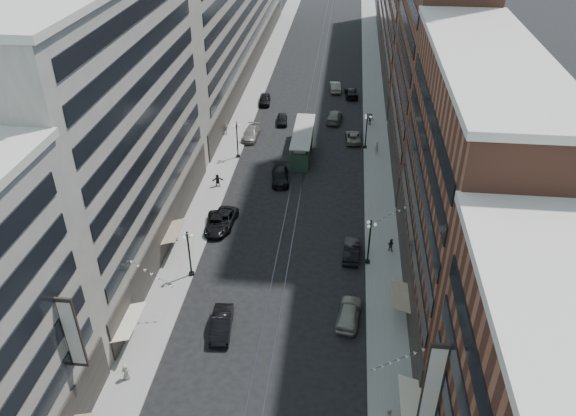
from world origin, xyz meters
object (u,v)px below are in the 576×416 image
at_px(car_10, 351,250).
at_px(pedestrian_2, 175,235).
at_px(car_7, 224,220).
at_px(pedestrian_6, 226,129).
at_px(lamppost_sw_mid, 237,139).
at_px(car_4, 349,313).
at_px(car_2, 217,224).
at_px(car_11, 353,137).
at_px(pedestrian_7, 391,245).
at_px(car_8, 251,134).
at_px(lamppost_se_mid, 366,130).
at_px(car_9, 265,99).
at_px(pedestrian_9, 370,119).
at_px(car_extra_0, 280,176).
at_px(car_5, 222,324).
at_px(car_12, 351,92).
at_px(car_extra_1, 334,116).
at_px(lamppost_se_far, 369,240).
at_px(car_13, 282,119).
at_px(pedestrian_5, 218,180).
at_px(car_14, 335,87).
at_px(streetcar, 303,143).
at_px(lamppost_sw_far, 189,252).
at_px(pedestrian_1, 126,372).
at_px(pedestrian_8, 377,148).

bearing_deg(car_10, pedestrian_2, 1.52).
height_order(car_7, pedestrian_6, pedestrian_6).
bearing_deg(lamppost_sw_mid, car_10, -52.62).
bearing_deg(car_4, car_2, -33.63).
height_order(car_11, pedestrian_7, pedestrian_7).
bearing_deg(car_8, lamppost_sw_mid, -94.68).
xyz_separation_m(lamppost_se_mid, car_9, (-17.48, 15.97, -2.29)).
xyz_separation_m(pedestrian_9, car_extra_0, (-12.35, -19.72, -0.30)).
height_order(car_5, car_12, car_5).
relative_size(pedestrian_7, car_extra_0, 0.28).
bearing_deg(car_12, car_extra_1, 71.50).
bearing_deg(pedestrian_2, lamppost_se_far, 3.60).
height_order(car_4, car_5, car_4).
bearing_deg(car_13, pedestrian_5, -112.08).
distance_m(car_2, car_14, 48.37).
bearing_deg(car_extra_1, car_2, 74.62).
height_order(car_extra_0, car_extra_1, car_extra_0).
xyz_separation_m(car_4, car_8, (-15.73, 38.58, -0.07)).
bearing_deg(car_14, car_4, 87.29).
bearing_deg(car_7, streetcar, 73.50).
xyz_separation_m(pedestrian_7, car_extra_0, (-14.05, 14.37, -0.11)).
bearing_deg(lamppost_se_far, lamppost_sw_far, -167.74).
height_order(lamppost_sw_far, pedestrian_9, lamppost_sw_far).
bearing_deg(pedestrian_9, car_12, 84.23).
bearing_deg(car_extra_1, lamppost_sw_mid, 53.30).
height_order(lamppost_se_far, car_8, lamppost_se_far).
height_order(car_13, pedestrian_6, pedestrian_6).
bearing_deg(pedestrian_6, car_extra_0, 130.80).
distance_m(car_8, pedestrian_7, 33.90).
xyz_separation_m(car_12, car_extra_1, (-2.63, -11.28, 0.01)).
bearing_deg(lamppost_se_mid, pedestrian_7, -84.28).
bearing_deg(car_13, pedestrian_9, -3.18).
relative_size(pedestrian_1, car_10, 0.32).
bearing_deg(pedestrian_8, car_12, -124.37).
relative_size(lamppost_sw_mid, car_13, 1.33).
bearing_deg(car_9, car_10, -74.75).
height_order(lamppost_sw_far, lamppost_se_mid, same).
xyz_separation_m(lamppost_se_far, car_9, (-17.48, 43.97, -2.29)).
relative_size(lamppost_se_mid, car_4, 1.08).
bearing_deg(pedestrian_2, pedestrian_9, 65.26).
distance_m(car_10, car_extra_1, 36.70).
distance_m(car_9, car_10, 45.56).
xyz_separation_m(car_9, car_12, (15.14, 5.08, -0.03)).
relative_size(pedestrian_5, car_extra_0, 0.30).
relative_size(lamppost_sw_far, car_11, 1.12).
bearing_deg(car_11, car_8, -1.38).
relative_size(lamppost_sw_mid, pedestrian_7, 3.59).
height_order(car_5, pedestrian_2, pedestrian_2).
bearing_deg(car_12, streetcar, 68.21).
xyz_separation_m(car_5, car_extra_0, (2.08, 28.45, -0.03)).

